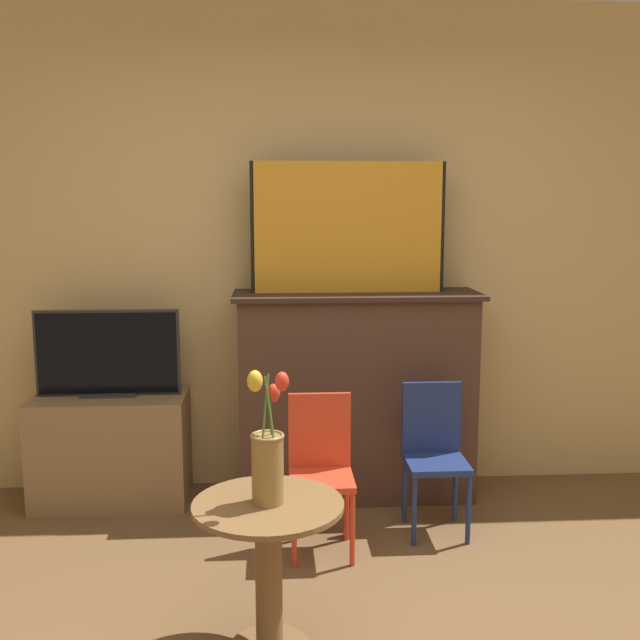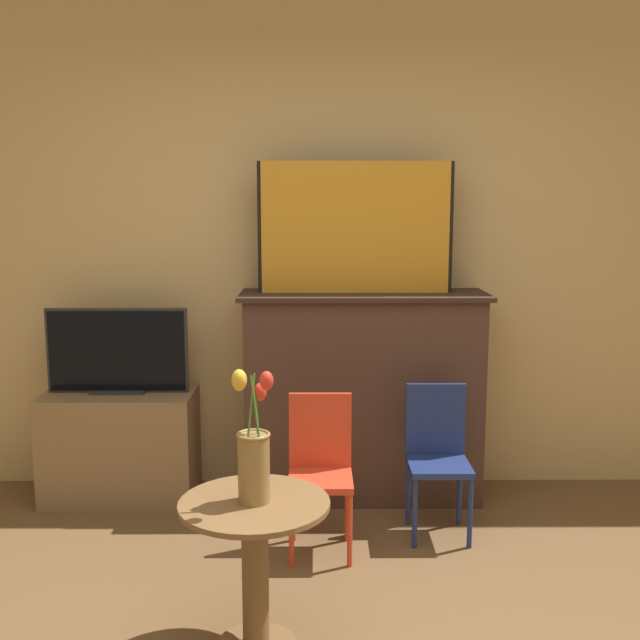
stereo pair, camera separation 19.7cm
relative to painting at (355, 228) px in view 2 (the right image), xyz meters
name	(u,v)px [view 2 (the right image)]	position (x,y,z in m)	size (l,w,h in m)	color
wall_back	(321,250)	(-0.18, 0.23, -0.13)	(8.00, 0.06, 2.70)	tan
fireplace_mantel	(363,393)	(0.05, -0.01, -0.90)	(1.33, 0.45, 1.14)	#4C3328
painting	(355,228)	(0.00, 0.00, 0.00)	(1.04, 0.03, 0.69)	black
tv_stand	(121,445)	(-1.28, -0.03, -1.19)	(0.81, 0.43, 0.59)	olive
tv_monitor	(117,352)	(-1.28, -0.03, -0.67)	(0.76, 0.12, 0.46)	#2D2D2D
chair_red	(320,463)	(-0.19, -0.66, -1.07)	(0.29, 0.29, 0.73)	red
chair_blue	(437,450)	(0.38, -0.48, -1.07)	(0.29, 0.29, 0.73)	navy
side_table	(255,555)	(-0.43, -1.47, -1.12)	(0.54, 0.54, 0.57)	brown
vase_tulips	(254,456)	(-0.43, -1.48, -0.74)	(0.14, 0.16, 0.50)	olive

